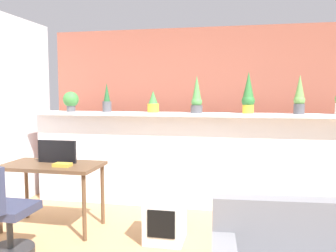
{
  "coord_description": "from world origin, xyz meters",
  "views": [
    {
      "loc": [
        0.54,
        -2.59,
        1.54
      ],
      "look_at": [
        -0.21,
        1.11,
        1.19
      ],
      "focal_mm": 37.33,
      "sensor_mm": 36.0,
      "label": 1
    }
  ],
  "objects_px": {
    "potted_plant_2": "(153,103)",
    "potted_plant_4": "(248,94)",
    "side_cube_shelf": "(165,217)",
    "potted_plant_1": "(107,100)",
    "potted_plant_3": "(197,97)",
    "potted_plant_5": "(299,96)",
    "office_chair": "(3,217)",
    "book_on_desk": "(62,165)",
    "desk": "(52,171)",
    "tv_monitor": "(57,151)",
    "potted_plant_0": "(71,100)"
  },
  "relations": [
    {
      "from": "potted_plant_2",
      "to": "potted_plant_4",
      "type": "bearing_deg",
      "value": 0.66
    },
    {
      "from": "side_cube_shelf",
      "to": "potted_plant_1",
      "type": "bearing_deg",
      "value": 133.94
    },
    {
      "from": "potted_plant_3",
      "to": "side_cube_shelf",
      "type": "relative_size",
      "value": 0.97
    },
    {
      "from": "potted_plant_3",
      "to": "potted_plant_5",
      "type": "height_order",
      "value": "same"
    },
    {
      "from": "potted_plant_3",
      "to": "potted_plant_4",
      "type": "distance_m",
      "value": 0.66
    },
    {
      "from": "potted_plant_4",
      "to": "office_chair",
      "type": "distance_m",
      "value": 3.08
    },
    {
      "from": "potted_plant_3",
      "to": "office_chair",
      "type": "xyz_separation_m",
      "value": [
        -1.6,
        -1.75,
        -1.11
      ]
    },
    {
      "from": "potted_plant_1",
      "to": "potted_plant_4",
      "type": "bearing_deg",
      "value": -0.17
    },
    {
      "from": "side_cube_shelf",
      "to": "book_on_desk",
      "type": "bearing_deg",
      "value": -178.56
    },
    {
      "from": "potted_plant_2",
      "to": "desk",
      "type": "height_order",
      "value": "potted_plant_2"
    },
    {
      "from": "office_chair",
      "to": "book_on_desk",
      "type": "relative_size",
      "value": 4.9
    },
    {
      "from": "tv_monitor",
      "to": "side_cube_shelf",
      "type": "relative_size",
      "value": 0.92
    },
    {
      "from": "potted_plant_2",
      "to": "desk",
      "type": "bearing_deg",
      "value": -133.01
    },
    {
      "from": "potted_plant_2",
      "to": "desk",
      "type": "distance_m",
      "value": 1.56
    },
    {
      "from": "office_chair",
      "to": "side_cube_shelf",
      "type": "bearing_deg",
      "value": 25.64
    },
    {
      "from": "potted_plant_1",
      "to": "side_cube_shelf",
      "type": "bearing_deg",
      "value": -46.06
    },
    {
      "from": "potted_plant_4",
      "to": "desk",
      "type": "height_order",
      "value": "potted_plant_4"
    },
    {
      "from": "potted_plant_1",
      "to": "book_on_desk",
      "type": "bearing_deg",
      "value": -94.28
    },
    {
      "from": "desk",
      "to": "tv_monitor",
      "type": "distance_m",
      "value": 0.23
    },
    {
      "from": "potted_plant_0",
      "to": "tv_monitor",
      "type": "relative_size",
      "value": 0.61
    },
    {
      "from": "potted_plant_0",
      "to": "office_chair",
      "type": "bearing_deg",
      "value": -84.55
    },
    {
      "from": "potted_plant_3",
      "to": "book_on_desk",
      "type": "relative_size",
      "value": 2.63
    },
    {
      "from": "potted_plant_3",
      "to": "potted_plant_4",
      "type": "bearing_deg",
      "value": 1.23
    },
    {
      "from": "potted_plant_0",
      "to": "potted_plant_2",
      "type": "bearing_deg",
      "value": 1.8
    },
    {
      "from": "potted_plant_0",
      "to": "tv_monitor",
      "type": "xyz_separation_m",
      "value": [
        0.26,
        -0.88,
        -0.57
      ]
    },
    {
      "from": "potted_plant_0",
      "to": "book_on_desk",
      "type": "xyz_separation_m",
      "value": [
        0.43,
        -1.07,
        -0.68
      ]
    },
    {
      "from": "book_on_desk",
      "to": "side_cube_shelf",
      "type": "bearing_deg",
      "value": 1.44
    },
    {
      "from": "desk",
      "to": "tv_monitor",
      "type": "bearing_deg",
      "value": 73.76
    },
    {
      "from": "potted_plant_2",
      "to": "potted_plant_5",
      "type": "xyz_separation_m",
      "value": [
        1.86,
        -0.0,
        0.09
      ]
    },
    {
      "from": "potted_plant_0",
      "to": "book_on_desk",
      "type": "relative_size",
      "value": 1.51
    },
    {
      "from": "office_chair",
      "to": "potted_plant_0",
      "type": "bearing_deg",
      "value": 95.45
    },
    {
      "from": "potted_plant_1",
      "to": "tv_monitor",
      "type": "xyz_separation_m",
      "value": [
        -0.25,
        -0.94,
        -0.58
      ]
    },
    {
      "from": "potted_plant_1",
      "to": "desk",
      "type": "xyz_separation_m",
      "value": [
        -0.27,
        -1.02,
        -0.79
      ]
    },
    {
      "from": "tv_monitor",
      "to": "side_cube_shelf",
      "type": "height_order",
      "value": "tv_monitor"
    },
    {
      "from": "tv_monitor",
      "to": "office_chair",
      "type": "relative_size",
      "value": 0.51
    },
    {
      "from": "potted_plant_3",
      "to": "book_on_desk",
      "type": "distance_m",
      "value": 1.88
    },
    {
      "from": "potted_plant_0",
      "to": "office_chair",
      "type": "xyz_separation_m",
      "value": [
        0.16,
        -1.71,
        -1.06
      ]
    },
    {
      "from": "tv_monitor",
      "to": "book_on_desk",
      "type": "height_order",
      "value": "tv_monitor"
    },
    {
      "from": "desk",
      "to": "office_chair",
      "type": "xyz_separation_m",
      "value": [
        -0.08,
        -0.75,
        -0.28
      ]
    },
    {
      "from": "potted_plant_1",
      "to": "side_cube_shelf",
      "type": "relative_size",
      "value": 0.79
    },
    {
      "from": "potted_plant_0",
      "to": "tv_monitor",
      "type": "distance_m",
      "value": 1.08
    },
    {
      "from": "potted_plant_5",
      "to": "side_cube_shelf",
      "type": "distance_m",
      "value": 2.21
    },
    {
      "from": "potted_plant_1",
      "to": "side_cube_shelf",
      "type": "height_order",
      "value": "potted_plant_1"
    },
    {
      "from": "potted_plant_5",
      "to": "tv_monitor",
      "type": "relative_size",
      "value": 1.06
    },
    {
      "from": "potted_plant_2",
      "to": "potted_plant_4",
      "type": "relative_size",
      "value": 0.55
    },
    {
      "from": "potted_plant_1",
      "to": "potted_plant_5",
      "type": "bearing_deg",
      "value": -0.54
    },
    {
      "from": "potted_plant_1",
      "to": "potted_plant_3",
      "type": "bearing_deg",
      "value": -0.91
    },
    {
      "from": "potted_plant_0",
      "to": "potted_plant_3",
      "type": "relative_size",
      "value": 0.58
    },
    {
      "from": "potted_plant_2",
      "to": "book_on_desk",
      "type": "distance_m",
      "value": 1.48
    },
    {
      "from": "potted_plant_3",
      "to": "desk",
      "type": "bearing_deg",
      "value": -146.64
    }
  ]
}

